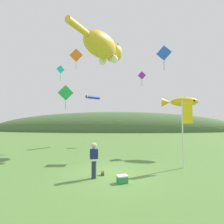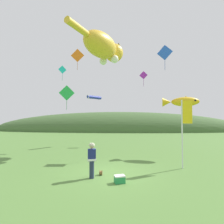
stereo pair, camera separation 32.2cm
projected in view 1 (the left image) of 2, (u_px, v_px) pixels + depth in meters
The scene contains 14 objects.
ground_plane at pixel (110, 174), 9.56m from camera, with size 120.00×120.00×0.00m, color #517A38.
distant_hill_ridge at pixel (115, 131), 41.06m from camera, with size 59.58×12.72×8.84m.
festival_attendant at pixel (94, 159), 8.89m from camera, with size 0.47×0.35×1.77m.
kite_spool at pixel (103, 173), 9.34m from camera, with size 0.14×0.27×0.27m.
picnic_cooler at pixel (122, 179), 8.24m from camera, with size 0.57×0.46×0.36m.
festival_banner_pole at pixel (185, 123), 10.75m from camera, with size 0.66×0.08×4.17m.
kite_giant_cat at pixel (104, 48), 15.39m from camera, with size 3.92×7.19×2.34m.
kite_fish_windsock at pixel (180, 102), 14.55m from camera, with size 2.99×1.40×0.89m.
kite_tube_streamer at pixel (93, 97), 20.05m from camera, with size 1.59×1.76×0.44m.
kite_diamond_violet at pixel (142, 76), 21.85m from camera, with size 1.01×0.25×1.93m.
kite_diamond_orange at pixel (76, 55), 19.86m from camera, with size 1.55×0.03×2.45m.
kite_diamond_teal at pixel (61, 69), 21.99m from camera, with size 0.90×0.58×1.95m.
kite_diamond_green at pixel (66, 93), 17.03m from camera, with size 1.50×0.27×2.42m.
kite_diamond_blue at pixel (164, 53), 15.77m from camera, with size 1.27×0.60×2.29m.
Camera 1 is at (0.32, -9.65, 3.09)m, focal length 28.00 mm.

